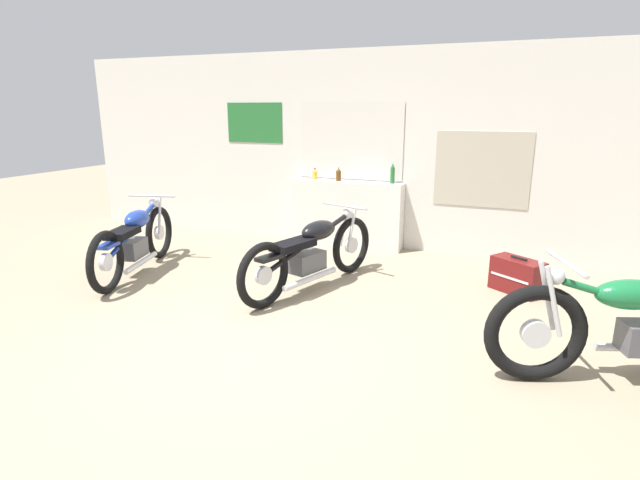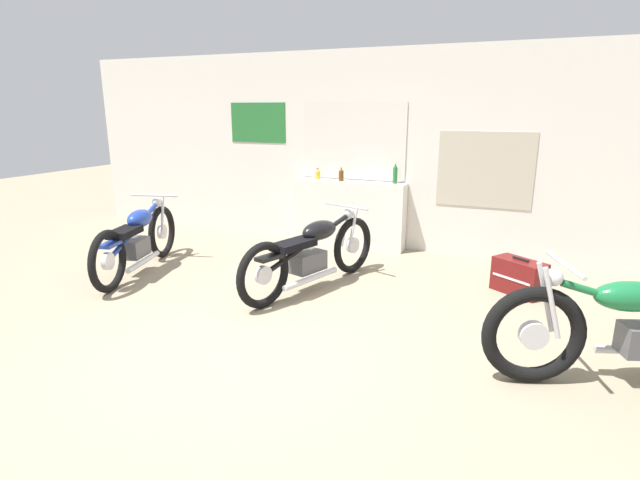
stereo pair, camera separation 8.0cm
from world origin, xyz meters
name	(u,v)px [view 1 (the left image)]	position (x,y,z in m)	size (l,w,h in m)	color
ground_plane	(242,353)	(0.00, 0.00, 0.00)	(24.00, 24.00, 0.00)	gray
wall_back	(372,151)	(0.00, 3.71, 1.40)	(10.00, 0.07, 2.80)	silver
sill_counter	(346,214)	(-0.31, 3.53, 0.48)	(1.67, 0.28, 0.97)	silver
bottle_leftmost	(315,174)	(-0.81, 3.55, 1.04)	(0.08, 0.08, 0.16)	gold
bottle_left_center	(338,175)	(-0.42, 3.50, 1.06)	(0.07, 0.07, 0.21)	#5B3814
bottle_center	(393,174)	(0.36, 3.56, 1.10)	(0.06, 0.06, 0.31)	#23662D
motorcycle_blue	(135,240)	(-2.29, 1.34, 0.43)	(0.77, 2.02, 0.90)	black
motorcycle_black	(312,252)	(-0.07, 1.66, 0.43)	(0.88, 2.12, 0.88)	black
hard_case_darkred	(517,276)	(2.10, 2.40, 0.19)	(0.61, 0.53, 0.41)	maroon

